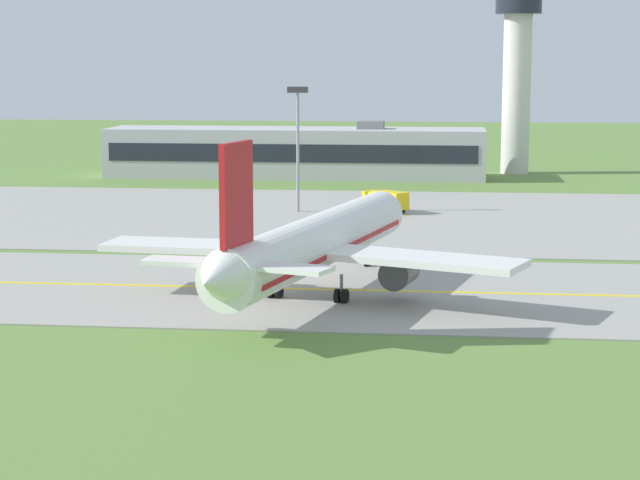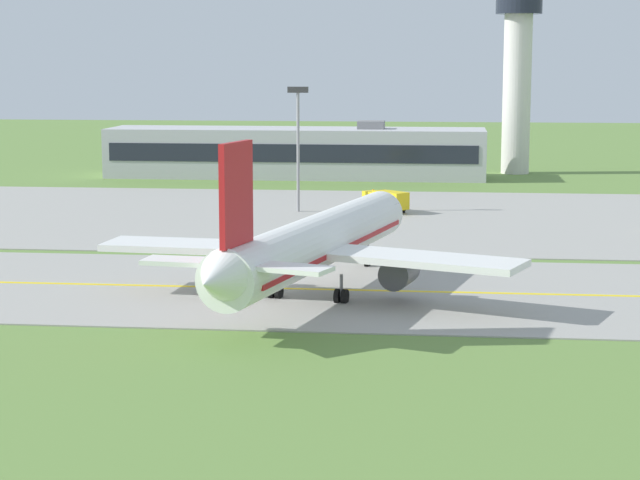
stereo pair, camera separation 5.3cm
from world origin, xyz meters
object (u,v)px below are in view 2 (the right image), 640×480
(control_tower, at_px, (518,60))
(apron_light_mast, at_px, (298,133))
(airplane_lead, at_px, (315,243))
(service_truck_baggage, at_px, (386,200))

(control_tower, relative_size, apron_light_mast, 2.03)
(airplane_lead, height_order, apron_light_mast, apron_light_mast)
(control_tower, xyz_separation_m, apron_light_mast, (-28.13, -50.54, -8.49))
(airplane_lead, relative_size, service_truck_baggage, 6.83)
(airplane_lead, xyz_separation_m, service_truck_baggage, (2.74, 48.96, -2.60))
(service_truck_baggage, relative_size, control_tower, 0.19)
(service_truck_baggage, bearing_deg, airplane_lead, -93.20)
(service_truck_baggage, distance_m, apron_light_mast, 12.91)
(airplane_lead, height_order, service_truck_baggage, airplane_lead)
(airplane_lead, relative_size, apron_light_mast, 2.67)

